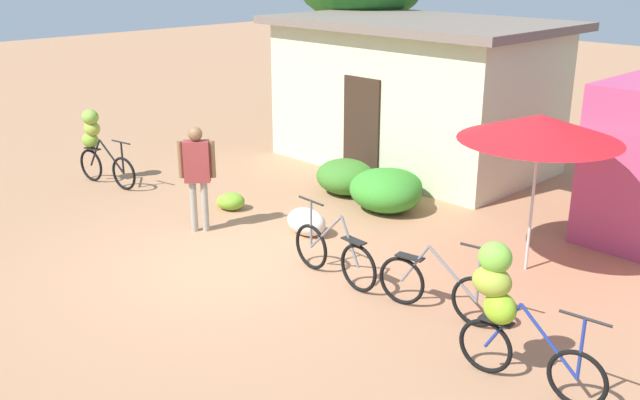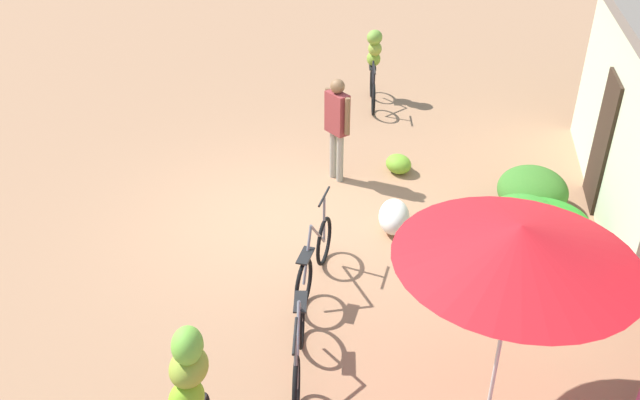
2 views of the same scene
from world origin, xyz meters
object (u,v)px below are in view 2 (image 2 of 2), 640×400
Objects in this scene: person_vendor at (337,119)px; bicycle_near_pile at (314,259)px; produce_sack at (394,217)px; bicycle_center_loaded at (299,350)px; bicycle_leftmost at (374,61)px; bicycle_by_shop at (187,398)px; banana_pile_on_ground at (398,163)px; market_umbrella at (518,243)px.

bicycle_near_pile is at bearing 4.91° from person_vendor.
bicycle_near_pile is 2.30× the size of produce_sack.
bicycle_center_loaded is at bearing 5.51° from person_vendor.
person_vendor is (-2.77, -0.24, 0.69)m from bicycle_near_pile.
person_vendor reaches higher than produce_sack.
produce_sack is at bearing 11.57° from bicycle_leftmost.
bicycle_by_shop reaches higher than bicycle_center_loaded.
bicycle_center_loaded is 4.88m from banana_pile_on_ground.
bicycle_center_loaded is (-0.08, -1.98, -1.70)m from market_umbrella.
bicycle_near_pile is 0.99× the size of bicycle_center_loaded.
bicycle_by_shop reaches higher than bicycle_near_pile.
bicycle_near_pile reaches higher than bicycle_center_loaded.
market_umbrella is 1.30× the size of person_vendor.
bicycle_center_loaded is 2.33× the size of produce_sack.
produce_sack is 1.91m from person_vendor.
person_vendor is (0.47, -0.95, 0.91)m from banana_pile_on_ground.
bicycle_leftmost reaches higher than produce_sack.
banana_pile_on_ground is 0.37× the size of person_vendor.
bicycle_leftmost is 2.50× the size of banana_pile_on_ground.
person_vendor reaches higher than bicycle_leftmost.
bicycle_near_pile reaches higher than produce_sack.
market_umbrella is 8.34m from bicycle_leftmost.
bicycle_by_shop is 4.59m from produce_sack.
bicycle_center_loaded is (7.85, 0.32, -0.48)m from bicycle_leftmost.
market_umbrella is at bearing 16.38° from banana_pile_on_ground.
bicycle_by_shop is 0.92× the size of person_vendor.
bicycle_by_shop is at bearing -65.39° from market_umbrella.
market_umbrella is at bearing 87.82° from bicycle_center_loaded.
bicycle_near_pile is at bearing -30.55° from produce_sack.
bicycle_leftmost is 3.19m from banana_pile_on_ground.
bicycle_near_pile is at bearing -127.86° from market_umbrella.
bicycle_by_shop is at bearing -2.55° from person_vendor.
produce_sack is (-3.05, 0.67, -0.13)m from bicycle_center_loaded.
bicycle_center_loaded reaches higher than banana_pile_on_ground.
market_umbrella is 3.85m from produce_sack.
bicycle_leftmost is (-7.92, -2.30, -1.22)m from market_umbrella.
bicycle_leftmost reaches higher than banana_pile_on_ground.
bicycle_near_pile is 2.98m from bicycle_by_shop.
produce_sack is (1.80, 0.13, 0.08)m from banana_pile_on_ground.
banana_pile_on_ground is (-4.85, 0.53, -0.21)m from bicycle_center_loaded.
market_umbrella is at bearing 114.61° from bicycle_by_shop.
bicycle_near_pile is 3.33m from banana_pile_on_ground.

